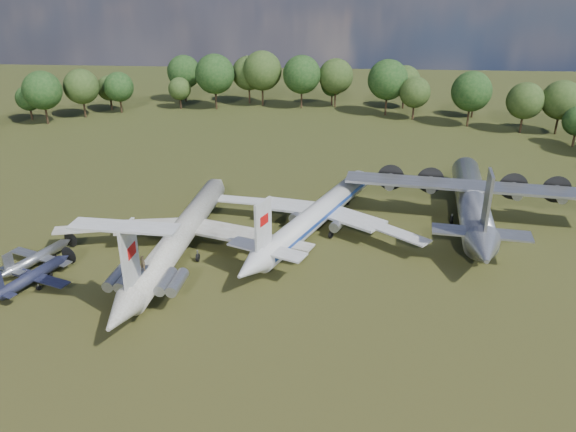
# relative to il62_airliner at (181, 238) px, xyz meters

# --- Properties ---
(ground) EXTENTS (300.00, 300.00, 0.00)m
(ground) POSITION_rel_il62_airliner_xyz_m (5.16, 2.58, -2.31)
(ground) COLOR #203712
(ground) RESTS_ON ground
(il62_airliner) EXTENTS (39.61, 49.67, 4.62)m
(il62_airliner) POSITION_rel_il62_airliner_xyz_m (0.00, 0.00, 0.00)
(il62_airliner) COLOR silver
(il62_airliner) RESTS_ON ground
(tu104_jet) EXTENTS (49.20, 54.92, 4.51)m
(tu104_jet) POSITION_rel_il62_airliner_xyz_m (18.28, 8.32, -0.06)
(tu104_jet) COLOR silver
(tu104_jet) RESTS_ON ground
(an12_transport) EXTENTS (44.28, 48.15, 5.68)m
(an12_transport) POSITION_rel_il62_airliner_xyz_m (41.57, 13.52, 0.53)
(an12_transport) COLOR #96999E
(an12_transport) RESTS_ON ground
(small_prop_west) EXTENTS (14.56, 16.74, 2.06)m
(small_prop_west) POSITION_rel_il62_airliner_xyz_m (-16.28, -9.94, -1.28)
(small_prop_west) COLOR black
(small_prop_west) RESTS_ON ground
(small_prop_northwest) EXTENTS (13.73, 15.77, 1.94)m
(small_prop_northwest) POSITION_rel_il62_airliner_xyz_m (-18.01, -4.85, -1.34)
(small_prop_northwest) COLOR #A6A9AE
(small_prop_northwest) RESTS_ON ground
(person_on_il62) EXTENTS (0.76, 0.56, 1.90)m
(person_on_il62) POSITION_rel_il62_airliner_xyz_m (-0.94, -12.91, 3.26)
(person_on_il62) COLOR olive
(person_on_il62) RESTS_ON il62_airliner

